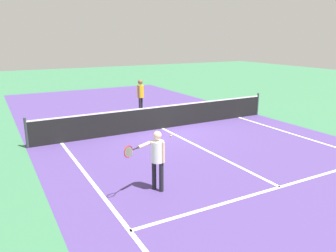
{
  "coord_description": "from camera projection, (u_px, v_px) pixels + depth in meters",
  "views": [
    {
      "loc": [
        -6.23,
        -11.82,
        3.69
      ],
      "look_at": [
        -1.4,
        -3.03,
        1.0
      ],
      "focal_mm": 35.52,
      "sensor_mm": 36.0,
      "label": 1
    }
  ],
  "objects": [
    {
      "name": "net",
      "position": [
        162.0,
        117.0,
        13.73
      ],
      "size": [
        10.57,
        0.09,
        1.07
      ],
      "color": "#33383D",
      "rests_on": "ground_plane"
    },
    {
      "name": "tennis_ball_near_net",
      "position": [
        171.0,
        136.0,
        12.71
      ],
      "size": [
        0.07,
        0.07,
        0.07
      ],
      "primitive_type": "sphere",
      "color": "#CCE033",
      "rests_on": "ground_plane"
    },
    {
      "name": "court_surface_inbounds",
      "position": [
        162.0,
        128.0,
        13.86
      ],
      "size": [
        10.62,
        24.4,
        0.0
      ],
      "primitive_type": "cube",
      "color": "#4C387A",
      "rests_on": "ground_plane"
    },
    {
      "name": "line_service_near",
      "position": [
        280.0,
        187.0,
        8.44
      ],
      "size": [
        8.22,
        0.1,
        0.01
      ],
      "primitive_type": "cube",
      "color": "white",
      "rests_on": "ground_plane"
    },
    {
      "name": "line_sideline_left",
      "position": [
        121.0,
        220.0,
        6.91
      ],
      "size": [
        0.1,
        11.89,
        0.01
      ],
      "primitive_type": "cube",
      "color": "white",
      "rests_on": "ground_plane"
    },
    {
      "name": "player_near",
      "position": [
        157.0,
        155.0,
        8.02
      ],
      "size": [
        1.14,
        0.54,
        1.53
      ],
      "color": "black",
      "rests_on": "ground_plane"
    },
    {
      "name": "line_center_service",
      "position": [
        207.0,
        151.0,
        11.15
      ],
      "size": [
        0.1,
        6.4,
        0.01
      ],
      "primitive_type": "cube",
      "color": "white",
      "rests_on": "ground_plane"
    },
    {
      "name": "ground_plane",
      "position": [
        162.0,
        128.0,
        13.86
      ],
      "size": [
        60.0,
        60.0,
        0.0
      ],
      "primitive_type": "plane",
      "color": "#38724C"
    },
    {
      "name": "player_far",
      "position": [
        140.0,
        93.0,
        16.08
      ],
      "size": [
        0.33,
        0.32,
        1.73
      ],
      "color": "black",
      "rests_on": "ground_plane"
    }
  ]
}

